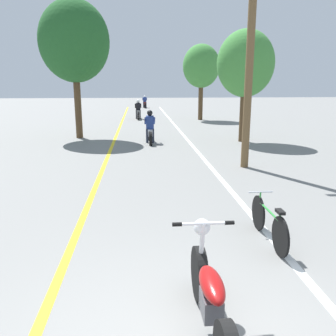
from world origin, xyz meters
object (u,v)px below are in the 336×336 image
Objects in this scene: roadside_tree_left at (74,42)px; motorcycle_foreground at (210,298)px; motorcycle_rider_far at (145,103)px; utility_pole at (249,65)px; roadside_tree_right_near at (246,64)px; roadside_tree_right_far at (201,67)px; motorcycle_rider_mid at (138,112)px; bicycle_parked at (269,222)px; motorcycle_rider_lead at (150,130)px.

motorcycle_foreground is (3.62, -14.32, -4.03)m from roadside_tree_left.
motorcycle_rider_far is at bearing 80.23° from roadside_tree_left.
motorcycle_foreground is (-2.64, -7.62, -2.74)m from utility_pole.
roadside_tree_right_near is 9.73m from roadside_tree_right_far.
motorcycle_rider_mid is 1.28× the size of bicycle_parked.
roadside_tree_left is (-7.62, 1.74, 1.05)m from roadside_tree_right_near.
roadside_tree_right_far is (-0.27, 9.72, 0.30)m from roadside_tree_right_near.
roadside_tree_left is at bearing 152.96° from motorcycle_rider_lead.
motorcycle_rider_lead is (3.40, -1.73, -3.92)m from roadside_tree_left.
roadside_tree_right_near reaches higher than motorcycle_rider_lead.
roadside_tree_right_far reaches higher than bicycle_parked.
bicycle_parked is (1.49, -32.88, -0.15)m from motorcycle_rider_far.
motorcycle_rider_lead is at bearing -27.04° from roadside_tree_left.
roadside_tree_left is at bearing 104.20° from motorcycle_foreground.
bicycle_parked is (1.67, -10.39, -0.21)m from motorcycle_rider_lead.
motorcycle_rider_lead is at bearing 179.96° from roadside_tree_right_near.
roadside_tree_right_near is 23.04m from motorcycle_rider_far.
roadside_tree_left is at bearing 133.09° from utility_pole.
roadside_tree_right_far is at bearing 80.52° from motorcycle_foreground.
motorcycle_foreground is at bearing -123.35° from bicycle_parked.
motorcycle_rider_lead is 0.96× the size of motorcycle_rider_far.
roadside_tree_right_far is at bearing -11.77° from motorcycle_rider_mid.
roadside_tree_right_far is 0.82× the size of roadside_tree_left.
roadside_tree_left is at bearing 112.67° from bicycle_parked.
motorcycle_rider_lead reaches higher than motorcycle_foreground.
roadside_tree_right_far reaches higher than roadside_tree_right_near.
utility_pole is 6.24m from bicycle_parked.
motorcycle_rider_far is at bearing 95.60° from utility_pole.
utility_pole reaches higher than motorcycle_rider_lead.
motorcycle_rider_far is 32.92m from bicycle_parked.
motorcycle_rider_mid is (-3.39, 15.62, -2.63)m from utility_pole.
motorcycle_foreground is 2.62m from bicycle_parked.
roadside_tree_right_far is at bearing 83.53° from bicycle_parked.
roadside_tree_left is 3.09× the size of motorcycle_rider_far.
utility_pole is 0.97× the size of roadside_tree_left.
motorcycle_rider_far reaches higher than motorcycle_foreground.
utility_pole reaches higher than roadside_tree_right_far.
motorcycle_foreground is 12.59m from motorcycle_rider_lead.
utility_pole is at bearing -84.40° from motorcycle_rider_far.
motorcycle_foreground is at bearing -99.48° from roadside_tree_right_far.
utility_pole is 2.92× the size of motorcycle_foreground.
roadside_tree_right_far is at bearing 85.78° from utility_pole.
roadside_tree_left is at bearing 167.17° from roadside_tree_right_near.
bicycle_parked is (2.19, -21.05, -0.19)m from motorcycle_rider_mid.
roadside_tree_right_far is at bearing 47.39° from roadside_tree_left.
utility_pole is at bearing 70.88° from motorcycle_foreground.
roadside_tree_right_near is 2.32× the size of motorcycle_foreground.
roadside_tree_left is at bearing -107.86° from motorcycle_rider_mid.
roadside_tree_right_far is 10.88m from roadside_tree_left.
bicycle_parked is at bearing 56.65° from motorcycle_foreground.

